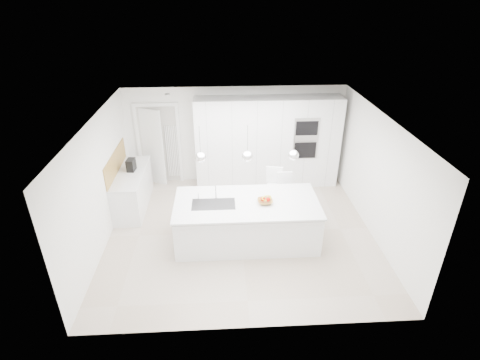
{
  "coord_description": "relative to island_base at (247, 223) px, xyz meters",
  "views": [
    {
      "loc": [
        -0.39,
        -6.52,
        4.69
      ],
      "look_at": [
        0.0,
        0.3,
        1.1
      ],
      "focal_mm": 28.0,
      "sensor_mm": 36.0,
      "label": 1
    }
  ],
  "objects": [
    {
      "name": "radiator",
      "position": [
        -1.73,
        2.76,
        0.42
      ],
      "size": [
        0.32,
        0.04,
        1.4
      ],
      "primitive_type": null,
      "color": "white",
      "rests_on": "floor"
    },
    {
      "name": "espresso_machine",
      "position": [
        -2.53,
        1.6,
        0.61
      ],
      "size": [
        0.19,
        0.27,
        0.28
      ],
      "primitive_type": "cube",
      "rotation": [
        0.0,
        0.0,
        -0.1
      ],
      "color": "black",
      "rests_on": "left_worktop"
    },
    {
      "name": "left_worktop",
      "position": [
        -2.55,
        1.5,
        0.45
      ],
      "size": [
        0.62,
        1.82,
        0.04
      ],
      "primitive_type": "cube",
      "color": "white",
      "rests_on": "left_base_cabinets"
    },
    {
      "name": "wall_back",
      "position": [
        -0.1,
        2.8,
        0.82
      ],
      "size": [
        5.5,
        0.0,
        5.5
      ],
      "primitive_type": "plane",
      "rotation": [
        1.57,
        0.0,
        0.0
      ],
      "color": "white",
      "rests_on": "ground"
    },
    {
      "name": "pendant_right",
      "position": [
        0.85,
        -0.0,
        1.47
      ],
      "size": [
        0.2,
        0.2,
        0.2
      ],
      "primitive_type": "sphere",
      "color": "white",
      "rests_on": "ceiling"
    },
    {
      "name": "pendant_mid",
      "position": [
        -0.0,
        -0.0,
        1.47
      ],
      "size": [
        0.2,
        0.2,
        0.2
      ],
      "primitive_type": "sphere",
      "color": "white",
      "rests_on": "ceiling"
    },
    {
      "name": "bar_stool_right",
      "position": [
        0.91,
        0.88,
        0.09
      ],
      "size": [
        0.35,
        0.48,
        1.04
      ],
      "primitive_type": null,
      "rotation": [
        0.0,
        0.0,
        0.02
      ],
      "color": "white",
      "rests_on": "floor"
    },
    {
      "name": "apple_c",
      "position": [
        0.41,
        -0.0,
        0.54
      ],
      "size": [
        0.08,
        0.08,
        0.08
      ],
      "primitive_type": "sphere",
      "color": "#C60804",
      "rests_on": "fruit_bowl"
    },
    {
      "name": "wall_left",
      "position": [
        -2.85,
        0.3,
        0.82
      ],
      "size": [
        0.0,
        5.0,
        5.0
      ],
      "primitive_type": "plane",
      "rotation": [
        1.57,
        0.0,
        1.57
      ],
      "color": "white",
      "rests_on": "ground"
    },
    {
      "name": "island_base",
      "position": [
        0.0,
        0.0,
        0.0
      ],
      "size": [
        2.8,
        1.2,
        0.86
      ],
      "primitive_type": "cube",
      "color": "white",
      "rests_on": "floor"
    },
    {
      "name": "tall_cabinets",
      "position": [
        0.7,
        2.5,
        0.72
      ],
      "size": [
        3.6,
        0.6,
        2.3
      ],
      "primitive_type": "cube",
      "color": "white",
      "rests_on": "floor"
    },
    {
      "name": "left_base_cabinets",
      "position": [
        -2.55,
        1.5,
        0.0
      ],
      "size": [
        0.6,
        1.8,
        0.86
      ],
      "primitive_type": "cube",
      "color": "white",
      "rests_on": "floor"
    },
    {
      "name": "island_worktop",
      "position": [
        0.0,
        0.05,
        0.45
      ],
      "size": [
        2.84,
        1.4,
        0.04
      ],
      "primitive_type": "cube",
      "color": "white",
      "rests_on": "island_base"
    },
    {
      "name": "floor",
      "position": [
        -0.1,
        0.3,
        -0.43
      ],
      "size": [
        5.5,
        5.5,
        0.0
      ],
      "primitive_type": "plane",
      "color": "#BBAA97",
      "rests_on": "ground"
    },
    {
      "name": "pendant_left",
      "position": [
        -0.85,
        -0.0,
        1.47
      ],
      "size": [
        0.2,
        0.2,
        0.2
      ],
      "primitive_type": "sphere",
      "color": "white",
      "rests_on": "ceiling"
    },
    {
      "name": "hallway_door",
      "position": [
        -2.3,
        2.72,
        0.57
      ],
      "size": [
        0.76,
        0.38,
        2.0
      ],
      "primitive_type": "cube",
      "rotation": [
        0.0,
        0.0,
        -0.44
      ],
      "color": "white",
      "rests_on": "floor"
    },
    {
      "name": "banana_bunch",
      "position": [
        0.38,
        -0.01,
        0.59
      ],
      "size": [
        0.23,
        0.17,
        0.21
      ],
      "primitive_type": "torus",
      "rotation": [
        1.22,
        0.0,
        0.35
      ],
      "color": "yellow",
      "rests_on": "fruit_bowl"
    },
    {
      "name": "apple_a",
      "position": [
        0.32,
        0.01,
        0.54
      ],
      "size": [
        0.08,
        0.08,
        0.08
      ],
      "primitive_type": "sphere",
      "color": "#C60804",
      "rests_on": "fruit_bowl"
    },
    {
      "name": "doorway_frame",
      "position": [
        -2.05,
        2.77,
        0.59
      ],
      "size": [
        1.11,
        0.08,
        2.13
      ],
      "primitive_type": null,
      "color": "white",
      "rests_on": "floor"
    },
    {
      "name": "bar_stool_left",
      "position": [
        0.68,
        0.93,
        0.14
      ],
      "size": [
        0.47,
        0.59,
        1.14
      ],
      "primitive_type": null,
      "rotation": [
        0.0,
        0.0,
        -0.2
      ],
      "color": "white",
      "rests_on": "floor"
    },
    {
      "name": "oak_backsplash",
      "position": [
        -2.84,
        1.5,
        0.72
      ],
      "size": [
        0.02,
        1.8,
        0.5
      ],
      "primitive_type": "cube",
      "color": "#AC8744",
      "rests_on": "wall_left"
    },
    {
      "name": "island_sink",
      "position": [
        -0.65,
        -0.0,
        0.39
      ],
      "size": [
        0.84,
        0.44,
        0.18
      ],
      "primitive_type": null,
      "color": "#3F3F42",
      "rests_on": "island_worktop"
    },
    {
      "name": "apple_b",
      "position": [
        0.31,
        0.03,
        0.54
      ],
      "size": [
        0.09,
        0.09,
        0.09
      ],
      "primitive_type": "sphere",
      "color": "#C60804",
      "rests_on": "fruit_bowl"
    },
    {
      "name": "ceiling",
      "position": [
        -0.1,
        0.3,
        2.07
      ],
      "size": [
        5.5,
        5.5,
        0.0
      ],
      "primitive_type": "plane",
      "rotation": [
        3.14,
        0.0,
        0.0
      ],
      "color": "white",
      "rests_on": "wall_back"
    },
    {
      "name": "oven_stack",
      "position": [
        1.6,
        2.19,
        0.92
      ],
      "size": [
        0.62,
        0.04,
        1.05
      ],
      "primitive_type": null,
      "color": "#A5A5A8",
      "rests_on": "tall_cabinets"
    },
    {
      "name": "fruit_bowl",
      "position": [
        0.35,
        -0.01,
        0.51
      ],
      "size": [
        0.31,
        0.31,
        0.07
      ],
      "primitive_type": "imported",
      "rotation": [
        0.0,
        0.0,
        0.05
      ],
      "color": "#AC8744",
      "rests_on": "island_worktop"
    },
    {
      "name": "island_tap",
      "position": [
        -0.6,
        0.2,
        0.62
      ],
      "size": [
        0.02,
        0.02,
        0.3
      ],
      "primitive_type": "cylinder",
      "color": "white",
      "rests_on": "island_worktop"
    }
  ]
}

